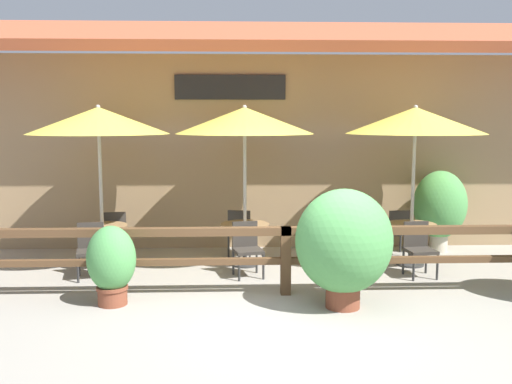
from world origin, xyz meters
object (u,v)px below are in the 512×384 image
chair_middle_streetside (247,246)px  chair_middle_wallside (240,230)px  patio_umbrella_near (99,121)px  chair_far_wallside (397,230)px  potted_plant_corner_fern (440,206)px  dining_table_near (102,234)px  chair_near_streetside (91,248)px  patio_umbrella_middle (245,121)px  chair_far_streetside (419,247)px  potted_plant_entrance_palm (111,263)px  dining_table_far (411,232)px  patio_umbrella_far (415,121)px  chair_near_wallside (115,232)px  potted_plant_small_flowering (344,243)px  dining_table_middle (245,232)px

chair_middle_streetside → chair_middle_wallside: same height
patio_umbrella_near → chair_far_wallside: (5.04, 0.60, -1.93)m
chair_middle_streetside → potted_plant_corner_fern: (3.57, 1.55, 0.38)m
chair_middle_streetside → potted_plant_corner_fern: 3.91m
dining_table_near → chair_near_streetside: 0.61m
patio_umbrella_middle → chair_middle_streetside: 2.04m
patio_umbrella_near → chair_middle_streetside: 3.10m
chair_middle_wallside → chair_far_streetside: bearing=164.8°
chair_near_streetside → chair_far_wallside: size_ratio=1.00×
potted_plant_entrance_palm → chair_far_streetside: bearing=15.2°
patio_umbrella_middle → chair_far_wallside: bearing=11.4°
patio_umbrella_near → chair_middle_wallside: patio_umbrella_near is taller
dining_table_near → dining_table_far: size_ratio=1.00×
chair_middle_wallside → patio_umbrella_far: bearing=176.9°
chair_near_wallside → potted_plant_small_flowering: bearing=132.0°
chair_near_streetside → chair_far_streetside: (5.05, -0.10, 0.00)m
patio_umbrella_middle → chair_middle_wallside: bearing=95.9°
potted_plant_entrance_palm → chair_middle_streetside: bearing=36.2°
patio_umbrella_far → potted_plant_small_flowering: size_ratio=1.71×
patio_umbrella_near → dining_table_middle: 2.97m
chair_middle_wallside → dining_table_middle: bearing=107.8°
chair_near_streetside → patio_umbrella_middle: (2.37, 0.65, 1.93)m
chair_middle_streetside → potted_plant_entrance_palm: (-1.80, -1.32, 0.10)m
chair_far_streetside → chair_middle_streetside: bearing=171.0°
chair_middle_wallside → potted_plant_entrance_palm: (-1.71, -2.62, 0.10)m
chair_near_streetside → patio_umbrella_middle: 3.13m
potted_plant_small_flowering → potted_plant_corner_fern: size_ratio=1.04×
chair_middle_streetside → potted_plant_small_flowering: potted_plant_small_flowering is taller
patio_umbrella_middle → potted_plant_entrance_palm: (-1.78, -1.97, -1.83)m
chair_middle_streetside → potted_plant_small_flowering: size_ratio=0.54×
dining_table_middle → chair_near_streetside: bearing=-164.6°
dining_table_far → dining_table_middle: bearing=177.9°
chair_near_streetside → patio_umbrella_middle: bearing=3.0°
dining_table_far → chair_far_wallside: size_ratio=0.96×
dining_table_middle → potted_plant_entrance_palm: bearing=-132.1°
chair_far_streetside → chair_far_wallside: size_ratio=1.00×
patio_umbrella_middle → potted_plant_small_flowering: bearing=-60.8°
chair_near_streetside → potted_plant_entrance_palm: potted_plant_entrance_palm is taller
patio_umbrella_middle → chair_far_streetside: bearing=-15.7°
patio_umbrella_near → chair_middle_streetside: size_ratio=3.16×
patio_umbrella_middle → chair_far_wallside: size_ratio=3.16×
dining_table_near → potted_plant_small_flowering: size_ratio=0.52×
chair_far_wallside → potted_plant_entrance_palm: size_ratio=0.80×
chair_near_wallside → potted_plant_entrance_palm: potted_plant_entrance_palm is taller
patio_umbrella_near → chair_near_streetside: patio_umbrella_near is taller
dining_table_far → potted_plant_corner_fern: potted_plant_corner_fern is taller
chair_near_streetside → chair_far_streetside: size_ratio=1.00×
chair_middle_streetside → chair_far_streetside: bearing=-15.7°
patio_umbrella_far → chair_far_streetside: size_ratio=3.16×
dining_table_near → potted_plant_entrance_palm: (0.55, -1.91, 0.00)m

